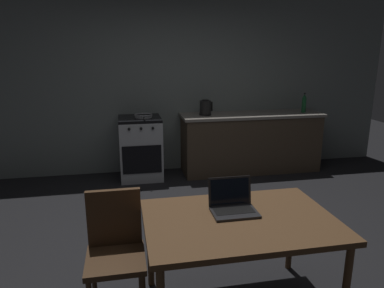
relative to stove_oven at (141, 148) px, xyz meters
The scene contains 10 objects.
ground_plane 2.21m from the stove_oven, 76.54° to the right, with size 12.00×12.00×0.00m, color black.
back_wall 1.23m from the stove_oven, 23.65° to the left, with size 6.40×0.10×2.62m, color gray.
kitchen_counter 1.69m from the stove_oven, ahead, with size 2.16×0.64×0.90m.
stove_oven is the anchor object (origin of this frame).
dining_table 3.01m from the stove_oven, 80.02° to the right, with size 1.31×0.89×0.71m.
chair 2.81m from the stove_oven, 96.74° to the right, with size 0.40×0.40×0.88m.
laptop 2.90m from the stove_oven, 79.83° to the right, with size 0.32×0.26×0.23m.
electric_kettle 1.12m from the stove_oven, ahead, with size 0.20×0.17×0.23m.
bottle 2.59m from the stove_oven, ahead, with size 0.07×0.07×0.30m.
frying_pan 0.48m from the stove_oven, 25.04° to the right, with size 0.26×0.44×0.05m.
Camera 1 is at (-0.74, -2.98, 1.82)m, focal length 33.39 mm.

